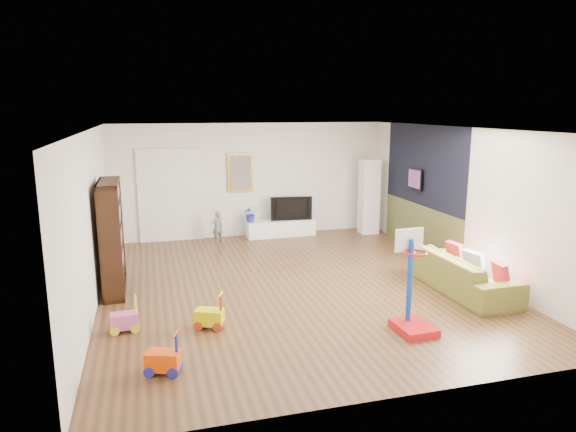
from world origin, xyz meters
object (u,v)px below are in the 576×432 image
object	(u,v)px
bookshelf	(112,237)
sofa	(463,273)
basketball_hoop	(416,283)
media_console	(281,228)

from	to	relation	value
bookshelf	sofa	distance (m)	5.91
sofa	basketball_hoop	distance (m)	2.05
sofa	basketball_hoop	size ratio (longest dim) A/B	1.52
bookshelf	sofa	bearing A→B (deg)	-16.26
media_console	sofa	size ratio (longest dim) A/B	0.77
bookshelf	media_console	bearing A→B (deg)	38.16
basketball_hoop	bookshelf	bearing A→B (deg)	141.96
media_console	bookshelf	world-z (taller)	bookshelf
sofa	basketball_hoop	world-z (taller)	basketball_hoop
media_console	bookshelf	size ratio (longest dim) A/B	0.89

